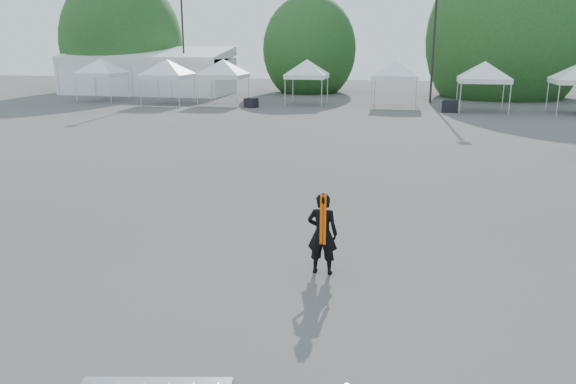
# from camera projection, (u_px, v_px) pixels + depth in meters

# --- Properties ---
(ground) EXTENTS (120.00, 120.00, 0.00)m
(ground) POSITION_uv_depth(u_px,v_px,m) (330.00, 230.00, 13.77)
(ground) COLOR #474442
(ground) RESTS_ON ground
(marquee) EXTENTS (15.00, 6.25, 4.23)m
(marquee) POSITION_uv_depth(u_px,v_px,m) (148.00, 72.00, 50.96)
(marquee) COLOR white
(marquee) RESTS_ON ground
(light_pole_west) EXTENTS (0.60, 0.25, 10.30)m
(light_pole_west) POSITION_uv_depth(u_px,v_px,m) (183.00, 28.00, 48.19)
(light_pole_west) COLOR black
(light_pole_west) RESTS_ON ground
(light_pole_east) EXTENTS (0.60, 0.25, 9.80)m
(light_pole_east) POSITION_uv_depth(u_px,v_px,m) (435.00, 29.00, 41.91)
(light_pole_east) COLOR black
(light_pole_east) RESTS_ON ground
(tree_far_w) EXTENTS (4.80, 4.80, 7.30)m
(tree_far_w) POSITION_uv_depth(u_px,v_px,m) (122.00, 43.00, 53.98)
(tree_far_w) COLOR #382314
(tree_far_w) RESTS_ON ground
(tree_mid_w) EXTENTS (4.16, 4.16, 6.33)m
(tree_mid_w) POSITION_uv_depth(u_px,v_px,m) (309.00, 50.00, 52.20)
(tree_mid_w) COLOR #382314
(tree_mid_w) RESTS_ON ground
(tree_mid_e) EXTENTS (5.12, 5.12, 7.79)m
(tree_mid_e) POSITION_uv_depth(u_px,v_px,m) (505.00, 39.00, 47.42)
(tree_mid_e) COLOR #382314
(tree_mid_e) RESTS_ON ground
(tent_a) EXTENTS (4.43, 4.43, 3.88)m
(tent_a) POSITION_uv_depth(u_px,v_px,m) (101.00, 62.00, 44.35)
(tent_a) COLOR silver
(tent_a) RESTS_ON ground
(tent_b) EXTENTS (4.57, 4.57, 3.88)m
(tent_b) POSITION_uv_depth(u_px,v_px,m) (167.00, 63.00, 42.01)
(tent_b) COLOR silver
(tent_b) RESTS_ON ground
(tent_c) EXTENTS (4.59, 4.59, 3.88)m
(tent_c) POSITION_uv_depth(u_px,v_px,m) (223.00, 63.00, 41.92)
(tent_c) COLOR silver
(tent_c) RESTS_ON ground
(tent_d) EXTENTS (4.14, 4.14, 3.88)m
(tent_d) POSITION_uv_depth(u_px,v_px,m) (307.00, 63.00, 41.62)
(tent_d) COLOR silver
(tent_d) RESTS_ON ground
(tent_e) EXTENTS (4.64, 4.64, 3.88)m
(tent_e) POSITION_uv_depth(u_px,v_px,m) (396.00, 64.00, 40.21)
(tent_e) COLOR silver
(tent_e) RESTS_ON ground
(tent_f) EXTENTS (4.61, 4.61, 3.88)m
(tent_f) POSITION_uv_depth(u_px,v_px,m) (485.00, 65.00, 37.17)
(tent_f) COLOR silver
(tent_f) RESTS_ON ground
(man) EXTENTS (0.62, 0.42, 1.65)m
(man) POSITION_uv_depth(u_px,v_px,m) (322.00, 233.00, 10.97)
(man) COLOR black
(man) RESTS_ON ground
(crate_west) EXTENTS (1.03, 0.92, 0.67)m
(crate_west) POSITION_uv_depth(u_px,v_px,m) (251.00, 103.00, 40.31)
(crate_west) COLOR black
(crate_west) RESTS_ON ground
(crate_mid) EXTENTS (1.05, 0.82, 0.80)m
(crate_mid) POSITION_uv_depth(u_px,v_px,m) (450.00, 106.00, 37.45)
(crate_mid) COLOR black
(crate_mid) RESTS_ON ground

